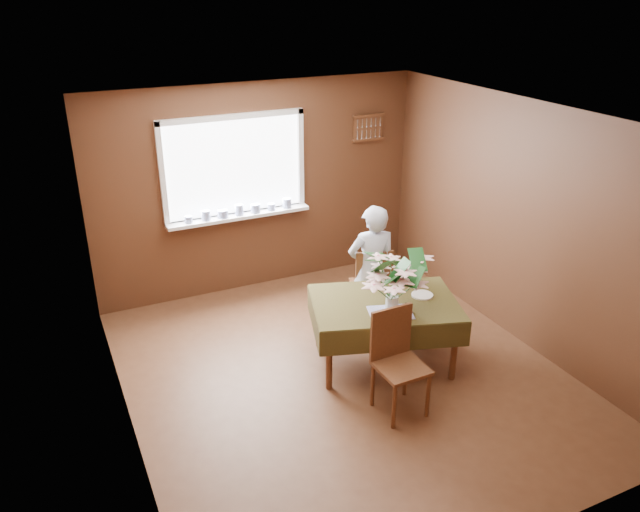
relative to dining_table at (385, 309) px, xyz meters
name	(u,v)px	position (x,y,z in m)	size (l,w,h in m)	color
floor	(344,375)	(-0.46, -0.05, -0.60)	(4.50, 4.50, 0.00)	#522F1C
ceiling	(349,118)	(-0.46, -0.05, 1.90)	(4.50, 4.50, 0.00)	white
wall_back	(259,188)	(-0.46, 2.20, 0.65)	(4.00, 4.00, 0.00)	brown
wall_front	(520,398)	(-0.46, -2.30, 0.65)	(4.00, 4.00, 0.00)	brown
wall_left	(116,304)	(-2.46, -0.05, 0.65)	(4.50, 4.50, 0.00)	brown
wall_right	(520,224)	(1.54, -0.05, 0.65)	(4.50, 4.50, 0.00)	brown
window_assembly	(236,185)	(-0.76, 2.15, 0.74)	(1.72, 0.20, 1.22)	white
spoon_rack	(368,127)	(0.99, 2.17, 1.25)	(0.44, 0.05, 0.33)	brown
dining_table	(385,309)	(0.00, 0.00, 0.00)	(1.63, 1.34, 0.69)	brown
chair_far	(371,283)	(0.25, 0.70, -0.09)	(0.50, 0.50, 0.93)	brown
chair_near	(396,356)	(-0.27, -0.66, -0.08)	(0.42, 0.42, 0.95)	brown
seated_woman	(372,270)	(0.20, 0.61, 0.12)	(0.53, 0.35, 1.44)	white
flower_bouquet	(393,277)	(-0.03, -0.17, 0.43)	(0.62, 0.62, 0.53)	white
side_plate	(422,295)	(0.40, -0.04, 0.09)	(0.21, 0.21, 0.01)	white
table_knife	(409,308)	(0.13, -0.22, 0.09)	(0.02, 0.21, 0.00)	silver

